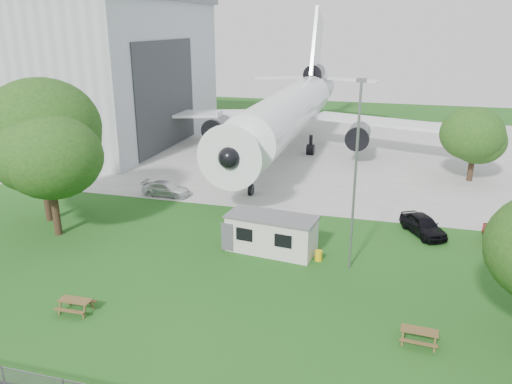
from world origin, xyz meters
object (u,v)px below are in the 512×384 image
(picnic_east, at_px, (418,343))
(site_cabin, at_px, (272,234))
(hangar, at_px, (34,67))
(airliner, at_px, (290,109))
(picnic_west, at_px, (77,312))

(picnic_east, bearing_deg, site_cabin, 142.67)
(hangar, relative_size, site_cabin, 6.24)
(hangar, xyz_separation_m, airliner, (35.97, -0.14, -4.14))
(picnic_east, bearing_deg, airliner, 115.07)
(picnic_west, bearing_deg, airliner, 83.67)
(airliner, bearing_deg, picnic_west, -95.59)
(site_cabin, distance_m, picnic_west, 13.56)
(airliner, distance_m, site_cabin, 29.24)
(airliner, bearing_deg, hangar, 179.78)
(airliner, xyz_separation_m, picnic_west, (-3.82, -39.03, -5.27))
(hangar, xyz_separation_m, picnic_east, (50.27, -37.13, -9.41))
(hangar, xyz_separation_m, picnic_west, (32.15, -39.18, -9.41))
(hangar, bearing_deg, picnic_west, -50.62)
(airliner, bearing_deg, site_cabin, -80.63)
(airliner, relative_size, picnic_west, 26.52)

